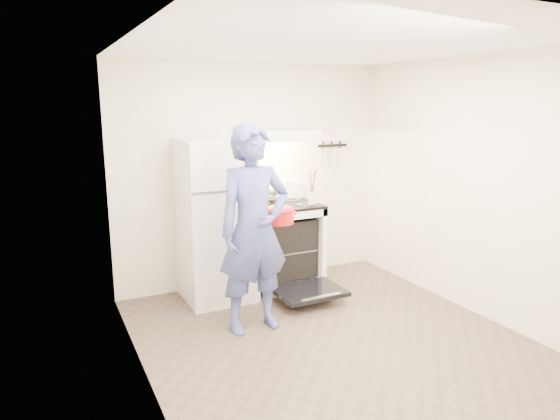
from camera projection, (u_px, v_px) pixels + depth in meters
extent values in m
plane|color=brown|center=(335.00, 342.00, 4.38)|extent=(3.60, 3.60, 0.00)
cube|color=white|center=(253.00, 175.00, 5.70)|extent=(3.20, 0.02, 2.50)
cube|color=white|center=(216.00, 221.00, 5.22)|extent=(0.70, 0.70, 1.70)
cube|color=white|center=(284.00, 246.00, 5.68)|extent=(0.76, 0.65, 0.92)
cube|color=black|center=(284.00, 205.00, 5.58)|extent=(0.76, 0.65, 0.03)
cube|color=white|center=(273.00, 191.00, 5.80)|extent=(0.76, 0.07, 0.20)
cube|color=black|center=(309.00, 291.00, 5.22)|extent=(0.70, 0.54, 0.04)
cube|color=slate|center=(284.00, 248.00, 5.68)|extent=(0.60, 0.52, 0.01)
cube|color=white|center=(281.00, 135.00, 5.48)|extent=(0.76, 0.50, 0.12)
cube|color=black|center=(333.00, 145.00, 6.07)|extent=(0.40, 0.02, 0.03)
cylinder|color=#8E6D54|center=(276.00, 247.00, 5.67)|extent=(0.35, 0.35, 0.02)
cylinder|color=silver|center=(312.00, 198.00, 5.42)|extent=(0.11, 0.11, 0.13)
imported|color=navy|center=(254.00, 230.00, 4.47)|extent=(0.71, 0.49, 1.89)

